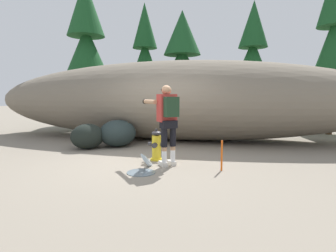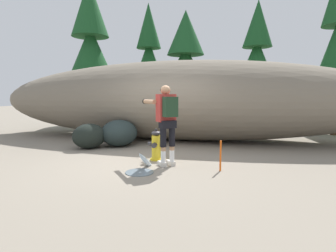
# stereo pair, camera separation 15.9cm
# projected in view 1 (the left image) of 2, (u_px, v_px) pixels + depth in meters

# --- Properties ---
(ground_plane) EXTENTS (56.00, 56.00, 0.04)m
(ground_plane) POSITION_uv_depth(u_px,v_px,m) (144.00, 162.00, 6.13)
(ground_plane) COLOR gray
(dirt_embankment) EXTENTS (13.18, 3.20, 2.58)m
(dirt_embankment) POSITION_uv_depth(u_px,v_px,m) (175.00, 100.00, 9.06)
(dirt_embankment) COLOR #756B5B
(dirt_embankment) RESTS_ON ground_plane
(fire_hydrant) EXTENTS (0.38, 0.33, 0.72)m
(fire_hydrant) POSITION_uv_depth(u_px,v_px,m) (156.00, 146.00, 6.18)
(fire_hydrant) COLOR yellow
(fire_hydrant) RESTS_ON ground_plane
(hydrant_water_jet) EXTENTS (0.54, 1.20, 0.65)m
(hydrant_water_jet) POSITION_uv_depth(u_px,v_px,m) (147.00, 165.00, 5.52)
(hydrant_water_jet) COLOR silver
(hydrant_water_jet) RESTS_ON ground_plane
(utility_worker) EXTENTS (0.93, 0.99, 1.67)m
(utility_worker) POSITION_uv_depth(u_px,v_px,m) (167.00, 115.00, 5.64)
(utility_worker) COLOR beige
(utility_worker) RESTS_ON ground_plane
(boulder_large) EXTENTS (1.26, 1.34, 0.76)m
(boulder_large) POSITION_uv_depth(u_px,v_px,m) (118.00, 133.00, 7.85)
(boulder_large) COLOR #222D2D
(boulder_large) RESTS_ON ground_plane
(boulder_mid) EXTENTS (1.15, 1.18, 0.69)m
(boulder_mid) POSITION_uv_depth(u_px,v_px,m) (88.00, 136.00, 7.48)
(boulder_mid) COLOR black
(boulder_mid) RESTS_ON ground_plane
(pine_tree_far_left) EXTENTS (2.64, 2.64, 6.78)m
(pine_tree_far_left) POSITION_uv_depth(u_px,v_px,m) (86.00, 46.00, 12.77)
(pine_tree_far_left) COLOR #47331E
(pine_tree_far_left) RESTS_ON ground_plane
(pine_tree_left) EXTENTS (1.86, 1.86, 5.91)m
(pine_tree_left) POSITION_uv_depth(u_px,v_px,m) (145.00, 56.00, 13.53)
(pine_tree_left) COLOR #47331E
(pine_tree_left) RESTS_ON ground_plane
(pine_tree_center) EXTENTS (2.48, 2.48, 5.10)m
(pine_tree_center) POSITION_uv_depth(u_px,v_px,m) (182.00, 63.00, 12.01)
(pine_tree_center) COLOR #47331E
(pine_tree_center) RESTS_ON ground_plane
(pine_tree_right) EXTENTS (2.02, 2.02, 5.69)m
(pine_tree_right) POSITION_uv_depth(u_px,v_px,m) (253.00, 56.00, 12.52)
(pine_tree_right) COLOR #47331E
(pine_tree_right) RESTS_ON ground_plane
(pine_tree_far_right) EXTENTS (1.94, 1.94, 6.63)m
(pine_tree_far_right) POSITION_uv_depth(u_px,v_px,m) (335.00, 40.00, 9.91)
(pine_tree_far_right) COLOR #47331E
(pine_tree_far_right) RESTS_ON ground_plane
(survey_stake) EXTENTS (0.04, 0.04, 0.60)m
(survey_stake) POSITION_uv_depth(u_px,v_px,m) (222.00, 156.00, 5.32)
(survey_stake) COLOR #E55914
(survey_stake) RESTS_ON ground_plane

